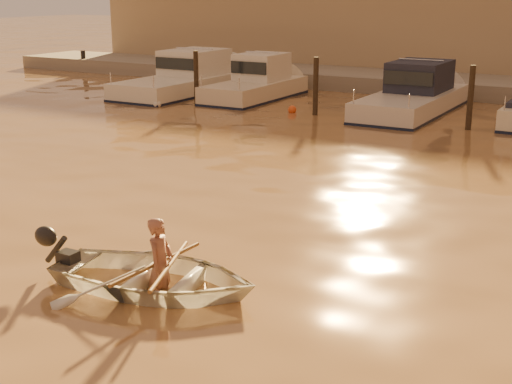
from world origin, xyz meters
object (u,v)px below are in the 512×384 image
Objects in this scene: dinghy at (155,276)px; moored_boat_2 at (413,95)px; moored_boat_0 at (185,78)px; person at (160,264)px; moored_boat_1 at (255,83)px.

dinghy is 17.02m from moored_boat_2.
dinghy is 0.41× the size of moored_boat_2.
dinghy is 20.44m from moored_boat_0.
person reaches higher than dinghy.
moored_boat_1 is (3.39, 0.00, 0.00)m from moored_boat_0.
moored_boat_0 is (-11.52, 16.93, 0.22)m from person.
dinghy is at bearing -56.03° from moored_boat_0.
moored_boat_0 is at bearing 23.78° from dinghy.
moored_boat_2 is (-1.66, 16.93, 0.22)m from person.
moored_boat_1 reaches higher than dinghy.
dinghy is 0.51× the size of moored_boat_1.
moored_boat_0 reaches higher than dinghy.
moored_boat_1 is 0.81× the size of moored_boat_2.
moored_boat_2 is at bearing 0.00° from moored_boat_0.
moored_boat_2 is (9.85, 0.00, 0.00)m from moored_boat_0.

